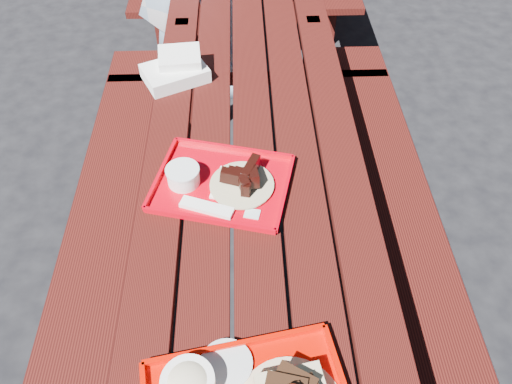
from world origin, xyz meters
TOP-DOWN VIEW (x-y plane):
  - ground at (0.00, 0.00)m, footprint 60.00×60.00m
  - picnic_table_near at (-0.00, 0.00)m, footprint 1.41×2.40m
  - far_tray at (-0.11, -0.06)m, footprint 0.48×0.41m
  - white_cloth at (-0.29, 0.53)m, footprint 0.29×0.26m

SIDE VIEW (x-z plane):
  - ground at x=0.00m, z-range 0.00..0.00m
  - picnic_table_near at x=0.00m, z-range 0.19..0.94m
  - far_tray at x=-0.11m, z-range 0.74..0.81m
  - white_cloth at x=-0.29m, z-range 0.74..0.84m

